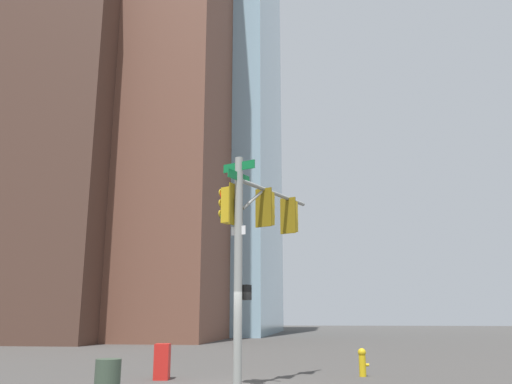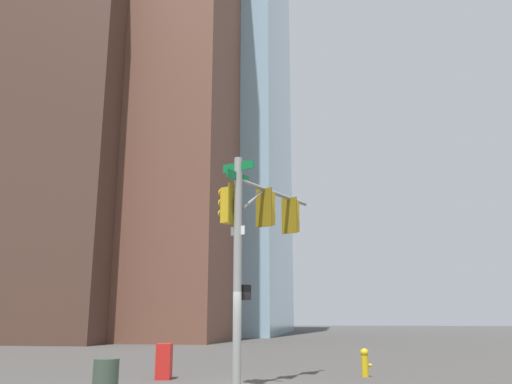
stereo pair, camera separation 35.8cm
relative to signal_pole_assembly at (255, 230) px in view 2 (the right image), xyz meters
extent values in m
cylinder|color=gray|center=(-0.34, -0.90, -1.20)|extent=(0.22, 0.22, 6.20)
cylinder|color=gray|center=(0.47, 0.89, 1.27)|extent=(1.74, 3.63, 0.12)
cylinder|color=gray|center=(-0.05, -0.25, 0.82)|extent=(0.51, 0.98, 0.75)
cube|color=#0F6B33|center=(-0.34, -0.90, 1.65)|extent=(0.96, 0.46, 0.24)
cube|color=#0F6B33|center=(-0.34, -0.90, 1.35)|extent=(0.46, 0.97, 0.24)
cube|color=white|center=(-0.34, -0.90, -0.16)|extent=(0.42, 0.21, 0.24)
cube|color=gold|center=(0.28, 0.48, 0.71)|extent=(0.45, 0.45, 1.00)
cube|color=#775E0F|center=(0.20, 0.31, 0.71)|extent=(0.51, 0.26, 1.16)
sphere|color=#470A07|center=(0.37, 0.66, 1.01)|extent=(0.20, 0.20, 0.20)
cylinder|color=gold|center=(0.39, 0.72, 1.10)|extent=(0.23, 0.13, 0.23)
sphere|color=#F29E0C|center=(0.37, 0.66, 0.71)|extent=(0.20, 0.20, 0.20)
cylinder|color=gold|center=(0.39, 0.72, 0.80)|extent=(0.23, 0.13, 0.23)
sphere|color=#0A3819|center=(0.37, 0.66, 0.41)|extent=(0.20, 0.20, 0.20)
cylinder|color=gold|center=(0.39, 0.72, 0.50)|extent=(0.23, 0.13, 0.23)
cube|color=gold|center=(0.91, 1.85, 0.71)|extent=(0.45, 0.45, 1.00)
cube|color=#775E0F|center=(0.83, 1.68, 0.71)|extent=(0.51, 0.26, 1.16)
sphere|color=red|center=(0.99, 2.04, 1.01)|extent=(0.20, 0.20, 0.20)
cylinder|color=gold|center=(1.02, 2.10, 1.10)|extent=(0.23, 0.13, 0.23)
sphere|color=#4C330A|center=(0.99, 2.04, 0.71)|extent=(0.20, 0.20, 0.20)
cylinder|color=gold|center=(1.02, 2.10, 0.80)|extent=(0.23, 0.13, 0.23)
sphere|color=#0A3819|center=(0.99, 2.04, 0.41)|extent=(0.20, 0.20, 0.20)
cylinder|color=gold|center=(1.02, 2.10, 0.50)|extent=(0.23, 0.13, 0.23)
cube|color=gold|center=(-0.63, -0.77, 0.57)|extent=(0.45, 0.45, 1.00)
cube|color=#775E0F|center=(-0.46, -0.85, 0.57)|extent=(0.26, 0.51, 1.16)
sphere|color=red|center=(-0.82, -0.68, 0.87)|extent=(0.20, 0.20, 0.20)
cylinder|color=gold|center=(-0.87, -0.66, 0.96)|extent=(0.13, 0.23, 0.23)
sphere|color=#4C330A|center=(-0.82, -0.68, 0.57)|extent=(0.20, 0.20, 0.20)
cylinder|color=gold|center=(-0.87, -0.66, 0.66)|extent=(0.13, 0.23, 0.23)
sphere|color=#0A3819|center=(-0.82, -0.68, 0.27)|extent=(0.20, 0.20, 0.20)
cylinder|color=gold|center=(-0.87, -0.66, 0.36)|extent=(0.13, 0.23, 0.23)
cube|color=black|center=(-0.24, -0.66, -1.81)|extent=(0.43, 0.38, 0.40)
cube|color=#EA5914|center=(-0.18, -0.54, -1.81)|extent=(0.24, 0.12, 0.28)
cylinder|color=gold|center=(3.05, 3.07, -3.98)|extent=(0.22, 0.22, 0.65)
sphere|color=gold|center=(3.05, 3.07, -3.56)|extent=(0.26, 0.26, 0.26)
cylinder|color=gold|center=(3.21, 3.07, -3.94)|extent=(0.10, 0.09, 0.09)
cylinder|color=#384738|center=(-2.85, -3.21, -3.83)|extent=(0.56, 0.56, 0.95)
cube|color=red|center=(-3.06, 1.44, -3.78)|extent=(0.52, 0.62, 1.05)
cube|color=brown|center=(-18.87, 30.82, 19.50)|extent=(24.50, 19.59, 47.61)
cube|color=#4C3328|center=(-22.65, 25.32, 10.09)|extent=(17.91, 14.70, 28.77)
cube|color=#8CB2C6|center=(-20.16, 45.04, 24.90)|extent=(32.66, 25.01, 58.40)
camera|label=1|loc=(1.97, -14.89, -2.43)|focal=37.04mm
camera|label=2|loc=(2.33, -14.84, -2.43)|focal=37.04mm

